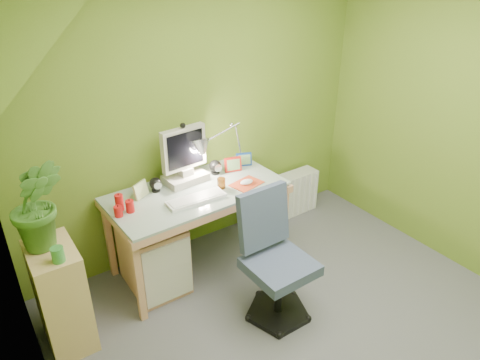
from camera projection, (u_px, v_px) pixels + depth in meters
floor at (322, 347)px, 3.01m from camera, size 3.20×3.20×0.01m
wall_back at (199, 115)px, 3.63m from camera, size 3.20×0.01×2.40m
wall_left at (37, 309)px, 1.66m from camera, size 0.01×3.20×2.40m
slope_ceiling at (169, 115)px, 1.66m from camera, size 1.10×3.20×1.10m
desk at (199, 229)px, 3.62m from camera, size 1.40×0.74×0.74m
monitor at (184, 153)px, 3.47m from camera, size 0.38×0.24×0.49m
speaker_left at (155, 185)px, 3.41m from camera, size 0.11×0.11×0.11m
speaker_right at (215, 167)px, 3.67m from camera, size 0.12×0.12×0.12m
keyboard at (196, 199)px, 3.30m from camera, size 0.45×0.16×0.02m
mousepad at (247, 184)px, 3.53m from camera, size 0.28×0.23×0.01m
mouse at (247, 182)px, 3.52m from camera, size 0.11×0.07×0.04m
amber_tumbler at (221, 183)px, 3.46m from camera, size 0.08×0.08×0.08m
candle_cluster at (121, 205)px, 3.13m from camera, size 0.16×0.14×0.12m
photo_frame_red at (233, 164)px, 3.72m from camera, size 0.14×0.06×0.12m
photo_frame_blue at (244, 159)px, 3.82m from camera, size 0.13×0.07×0.11m
photo_frame_green at (141, 190)px, 3.32m from camera, size 0.13×0.09×0.12m
desk_lamp at (232, 135)px, 3.66m from camera, size 0.58×0.28×0.61m
side_ledge at (61, 297)px, 2.90m from camera, size 0.28×0.43×0.76m
potted_plant at (38, 204)px, 2.62m from camera, size 0.39×0.34×0.60m
green_cup at (58, 255)px, 2.60m from camera, size 0.09×0.09×0.10m
task_chair at (280, 265)px, 3.07m from camera, size 0.51×0.51×0.90m
radiator at (296, 192)px, 4.48m from camera, size 0.44×0.18×0.43m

